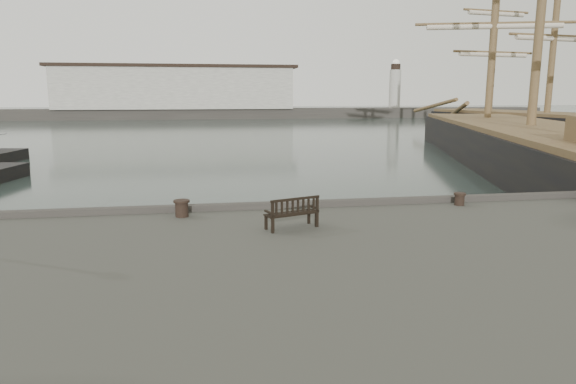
% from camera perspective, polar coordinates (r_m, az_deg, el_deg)
% --- Properties ---
extents(ground, '(400.00, 400.00, 0.00)m').
position_cam_1_polar(ground, '(15.93, 1.98, -7.04)').
color(ground, black).
rests_on(ground, ground).
extents(breakwater, '(140.00, 9.50, 12.20)m').
position_cam_1_polar(breakwater, '(106.87, -10.43, 10.33)').
color(breakwater, '#383530').
rests_on(breakwater, ground).
extents(bench, '(1.44, 0.89, 0.78)m').
position_cam_1_polar(bench, '(12.88, 0.43, -2.97)').
color(bench, black).
rests_on(bench, quay).
extents(bollard_left, '(0.58, 0.58, 0.47)m').
position_cam_1_polar(bollard_left, '(14.39, -11.72, -1.80)').
color(bollard_left, black).
rests_on(bollard_left, quay).
extents(bollard_right, '(0.40, 0.40, 0.38)m').
position_cam_1_polar(bollard_right, '(16.41, 18.52, -0.75)').
color(bollard_right, black).
rests_on(bollard_right, quay).
extents(tall_ship_main, '(20.26, 42.79, 31.61)m').
position_cam_1_polar(tall_ship_main, '(38.92, 25.14, 3.77)').
color(tall_ship_main, black).
rests_on(tall_ship_main, ground).
extents(tall_ship_far, '(11.23, 32.39, 27.21)m').
position_cam_1_polar(tall_ship_far, '(59.90, 26.66, 5.85)').
color(tall_ship_far, black).
rests_on(tall_ship_far, ground).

